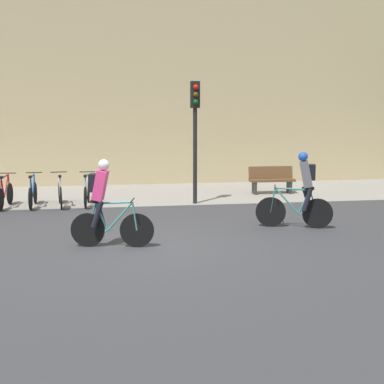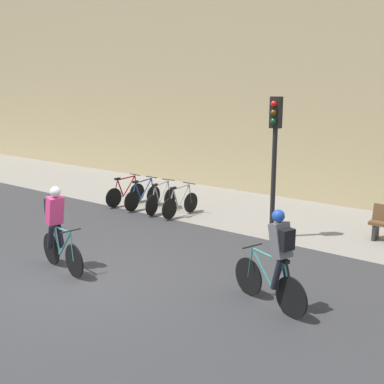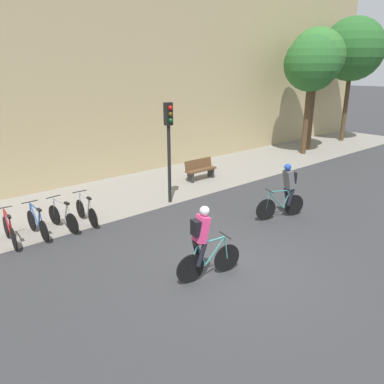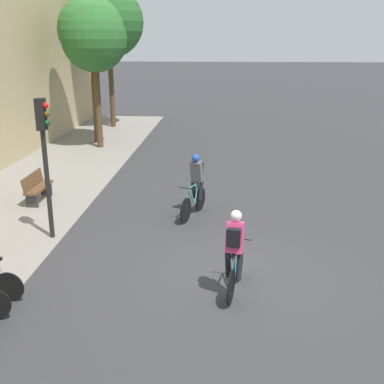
# 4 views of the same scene
# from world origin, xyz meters

# --- Properties ---
(ground) EXTENTS (200.00, 200.00, 0.00)m
(ground) POSITION_xyz_m (0.00, 0.00, 0.00)
(ground) COLOR #333335
(kerb_strip) EXTENTS (44.00, 4.50, 0.01)m
(kerb_strip) POSITION_xyz_m (0.00, 6.75, 0.00)
(kerb_strip) COLOR gray
(kerb_strip) RESTS_ON ground
(building_facade) EXTENTS (44.00, 0.60, 9.61)m
(building_facade) POSITION_xyz_m (0.00, 9.30, 4.81)
(building_facade) COLOR tan
(building_facade) RESTS_ON ground
(cyclist_pink) EXTENTS (1.68, 0.55, 1.79)m
(cyclist_pink) POSITION_xyz_m (-0.76, 0.12, 0.95)
(cyclist_pink) COLOR black
(cyclist_pink) RESTS_ON ground
(cyclist_grey) EXTENTS (1.72, 0.67, 1.80)m
(cyclist_grey) POSITION_xyz_m (3.81, 1.19, 0.95)
(cyclist_grey) COLOR black
(cyclist_grey) RESTS_ON ground
(parked_bike_0) EXTENTS (0.46, 1.62, 0.95)m
(parked_bike_0) POSITION_xyz_m (-3.58, 4.97, 0.38)
(parked_bike_0) COLOR black
(parked_bike_0) RESTS_ON ground
(parked_bike_1) EXTENTS (0.46, 1.64, 0.95)m
(parked_bike_1) POSITION_xyz_m (-2.82, 4.97, 0.39)
(parked_bike_1) COLOR black
(parked_bike_1) RESTS_ON ground
(parked_bike_2) EXTENTS (0.46, 1.63, 0.95)m
(parked_bike_2) POSITION_xyz_m (-2.06, 4.97, 0.39)
(parked_bike_2) COLOR black
(parked_bike_2) RESTS_ON ground
(parked_bike_3) EXTENTS (0.46, 1.59, 0.94)m
(parked_bike_3) POSITION_xyz_m (-1.30, 4.97, 0.38)
(parked_bike_3) COLOR black
(parked_bike_3) RESTS_ON ground
(traffic_light_pole) EXTENTS (0.26, 0.30, 3.55)m
(traffic_light_pole) POSITION_xyz_m (1.84, 4.76, 2.46)
(traffic_light_pole) COLOR black
(traffic_light_pole) RESTS_ON ground
(bench) EXTENTS (1.49, 0.44, 0.89)m
(bench) POSITION_xyz_m (4.63, 6.23, 0.46)
(bench) COLOR brown
(bench) RESTS_ON ground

